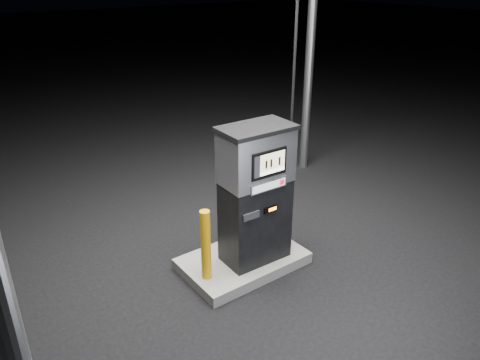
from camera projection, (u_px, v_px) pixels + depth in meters
ground at (243, 265)px, 6.29m from camera, size 80.00×80.00×0.00m
pump_island at (243, 261)px, 6.26m from camera, size 1.60×1.00×0.15m
fuel_dispenser at (256, 194)px, 5.83m from camera, size 1.00×0.57×3.77m
bollard_left at (206, 245)px, 5.62m from camera, size 0.14×0.14×0.93m
bollard_right at (283, 210)px, 6.48m from camera, size 0.13×0.13×0.87m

